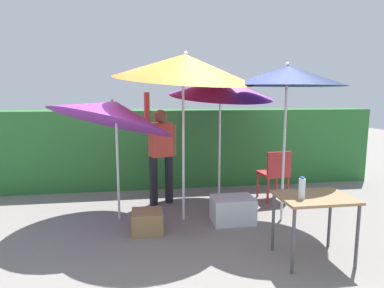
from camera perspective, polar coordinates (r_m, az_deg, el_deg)
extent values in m
plane|color=gray|center=(4.98, 0.54, -13.13)|extent=(24.00, 24.00, 0.00)
cube|color=#2D7033|center=(6.75, -2.26, -0.59)|extent=(8.00, 0.70, 1.54)
cylinder|color=silver|center=(4.74, -1.51, -1.35)|extent=(0.04, 0.04, 2.05)
cone|color=#EA5919|center=(4.70, -1.32, 13.21)|extent=(2.01, 2.01, 0.68)
sphere|color=silver|center=(4.73, -1.08, 15.52)|extent=(0.05, 0.05, 0.05)
cylinder|color=silver|center=(5.70, 4.80, -0.93)|extent=(0.04, 0.04, 1.81)
cone|color=purple|center=(5.64, 5.11, 9.76)|extent=(1.79, 1.80, 0.58)
sphere|color=silver|center=(5.65, 5.32, 11.52)|extent=(0.05, 0.05, 0.05)
cylinder|color=silver|center=(4.91, 15.63, -1.85)|extent=(0.04, 0.04, 1.96)
cone|color=#19234C|center=(4.85, 16.17, 11.31)|extent=(1.60, 1.60, 0.30)
sphere|color=silver|center=(4.86, 16.25, 13.19)|extent=(0.05, 0.05, 0.05)
cylinder|color=silver|center=(4.95, -12.73, -4.72)|extent=(0.04, 0.04, 1.44)
cone|color=purple|center=(4.87, -13.37, 5.40)|extent=(1.89, 1.81, 1.04)
sphere|color=silver|center=(4.90, -13.74, 7.39)|extent=(0.05, 0.05, 0.05)
cylinder|color=black|center=(5.57, -6.69, -6.40)|extent=(0.14, 0.14, 0.82)
cylinder|color=black|center=(5.67, -4.02, -6.09)|extent=(0.14, 0.14, 0.82)
cube|color=#E04C38|center=(5.48, -5.44, 0.74)|extent=(0.41, 0.32, 0.56)
sphere|color=#8C6647|center=(5.45, -5.50, 4.81)|extent=(0.22, 0.22, 0.22)
cylinder|color=#E04C38|center=(5.36, -7.82, 5.89)|extent=(0.11, 0.11, 0.56)
cylinder|color=#8C6647|center=(5.57, -3.24, 0.69)|extent=(0.11, 0.11, 0.52)
cylinder|color=#B72D2D|center=(6.29, 14.43, -6.67)|extent=(0.04, 0.04, 0.44)
cylinder|color=#B72D2D|center=(6.11, 11.31, -7.01)|extent=(0.04, 0.04, 0.44)
cylinder|color=#B72D2D|center=(5.97, 16.25, -7.55)|extent=(0.04, 0.04, 0.44)
cylinder|color=#B72D2D|center=(5.79, 13.01, -7.94)|extent=(0.04, 0.04, 0.44)
cube|color=#B72D2D|center=(5.98, 13.83, -5.02)|extent=(0.49, 0.49, 0.05)
cube|color=#B72D2D|center=(5.76, 14.88, -3.27)|extent=(0.44, 0.09, 0.40)
cube|color=silver|center=(4.91, 7.06, -11.23)|extent=(0.60, 0.44, 0.37)
cube|color=#9E7A4C|center=(4.59, -7.76, -13.17)|extent=(0.41, 0.39, 0.29)
cylinder|color=#4C4C51|center=(4.41, 22.77, -11.84)|extent=(0.04, 0.04, 0.71)
cylinder|color=#4C4C51|center=(4.10, 13.91, -13.00)|extent=(0.04, 0.04, 0.71)
cylinder|color=#4C4C51|center=(4.01, 26.74, -14.16)|extent=(0.04, 0.04, 0.71)
cylinder|color=#4C4C51|center=(3.66, 17.15, -15.81)|extent=(0.04, 0.04, 0.71)
cube|color=#99724C|center=(3.91, 20.52, -8.65)|extent=(0.80, 0.60, 0.03)
cylinder|color=silver|center=(3.73, 18.51, -7.37)|extent=(0.07, 0.07, 0.22)
cylinder|color=#2D60B7|center=(3.70, 18.60, -5.58)|extent=(0.04, 0.04, 0.02)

